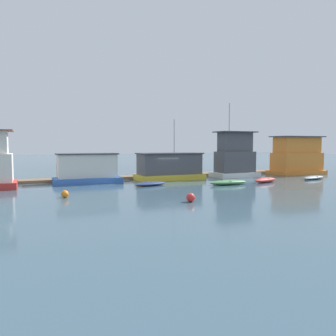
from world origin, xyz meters
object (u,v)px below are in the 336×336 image
(houseboat_yellow, at_px, (169,167))
(houseboat_orange, at_px, (297,157))
(houseboat_white, at_px, (235,157))
(buoy_orange, at_px, (65,194))
(dinghy_grey, at_px, (314,178))
(buoy_red, at_px, (191,197))
(dinghy_green, at_px, (228,182))
(mooring_post_near_right, at_px, (218,168))
(mooring_post_near_left, at_px, (58,173))
(dinghy_red, at_px, (265,180))
(houseboat_blue, at_px, (87,169))
(dinghy_navy, at_px, (150,184))

(houseboat_yellow, distance_m, houseboat_orange, 18.21)
(houseboat_white, xyz_separation_m, buoy_orange, (-20.63, -8.16, -2.08))
(dinghy_grey, xyz_separation_m, buoy_red, (-19.54, -7.60, 0.12))
(dinghy_green, distance_m, mooring_post_near_right, 9.21)
(mooring_post_near_left, xyz_separation_m, buoy_orange, (-0.35, -10.01, -0.74))
(houseboat_white, distance_m, buoy_red, 18.75)
(buoy_red, bearing_deg, houseboat_orange, 30.47)
(houseboat_yellow, distance_m, buoy_orange, 14.85)
(dinghy_red, bearing_deg, dinghy_green, -177.05)
(houseboat_yellow, distance_m, dinghy_red, 10.40)
(houseboat_white, relative_size, buoy_red, 14.37)
(dinghy_grey, bearing_deg, buoy_orange, -175.17)
(houseboat_blue, relative_size, dinghy_grey, 1.67)
(dinghy_red, bearing_deg, houseboat_blue, 158.47)
(houseboat_blue, relative_size, houseboat_white, 0.75)
(houseboat_blue, height_order, mooring_post_near_right, houseboat_blue)
(mooring_post_near_right, xyz_separation_m, buoy_red, (-11.65, -15.31, -0.63))
(houseboat_blue, relative_size, dinghy_red, 1.86)
(dinghy_green, relative_size, dinghy_grey, 1.01)
(dinghy_green, distance_m, dinghy_red, 4.69)
(houseboat_yellow, bearing_deg, buoy_red, -107.70)
(dinghy_grey, bearing_deg, houseboat_orange, 61.85)
(houseboat_white, xyz_separation_m, buoy_red, (-12.90, -13.45, -2.05))
(dinghy_navy, bearing_deg, dinghy_grey, -5.34)
(dinghy_red, relative_size, buoy_orange, 6.51)
(houseboat_blue, height_order, houseboat_white, houseboat_white)
(houseboat_blue, height_order, dinghy_navy, houseboat_blue)
(houseboat_blue, xyz_separation_m, dinghy_navy, (5.16, -4.60, -1.21))
(mooring_post_near_right, bearing_deg, dinghy_green, -115.35)
(houseboat_orange, bearing_deg, buoy_orange, -165.24)
(houseboat_white, xyz_separation_m, dinghy_grey, (6.64, -5.85, -2.17))
(houseboat_yellow, bearing_deg, houseboat_blue, 178.76)
(buoy_orange, bearing_deg, houseboat_blue, 70.48)
(houseboat_blue, relative_size, houseboat_yellow, 0.89)
(houseboat_orange, bearing_deg, buoy_red, -149.53)
(dinghy_navy, relative_size, dinghy_grey, 0.91)
(dinghy_green, xyz_separation_m, mooring_post_near_left, (-15.10, 8.29, 0.78))
(dinghy_navy, distance_m, dinghy_grey, 19.12)
(dinghy_grey, relative_size, buoy_red, 6.49)
(houseboat_orange, distance_m, buoy_orange, 31.41)
(houseboat_orange, height_order, dinghy_red, houseboat_orange)
(houseboat_orange, bearing_deg, dinghy_green, -157.11)
(houseboat_white, bearing_deg, dinghy_green, -128.80)
(dinghy_navy, distance_m, buoy_red, 9.40)
(dinghy_navy, relative_size, mooring_post_near_right, 1.93)
(dinghy_navy, relative_size, dinghy_green, 0.90)
(houseboat_blue, bearing_deg, houseboat_orange, -1.46)
(houseboat_white, relative_size, mooring_post_near_right, 4.69)
(houseboat_yellow, distance_m, dinghy_navy, 6.01)
(dinghy_navy, height_order, dinghy_grey, dinghy_navy)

